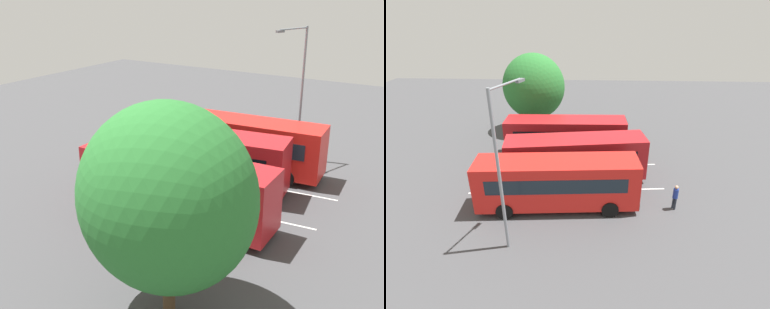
# 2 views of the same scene
# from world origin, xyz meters

# --- Properties ---
(ground_plane) EXTENTS (67.60, 67.60, 0.00)m
(ground_plane) POSITION_xyz_m (0.00, 0.00, 0.00)
(ground_plane) COLOR #424244
(bus_far_left) EXTENTS (10.07, 3.19, 3.27)m
(bus_far_left) POSITION_xyz_m (-0.42, -3.62, 1.80)
(bus_far_left) COLOR red
(bus_far_left) RESTS_ON ground
(bus_center_left) EXTENTS (10.14, 3.78, 3.27)m
(bus_center_left) POSITION_xyz_m (0.53, -0.13, 1.80)
(bus_center_left) COLOR #AD191E
(bus_center_left) RESTS_ON ground
(bus_center_right) EXTENTS (9.97, 2.78, 3.27)m
(bus_center_right) POSITION_xyz_m (-0.51, 3.80, 1.80)
(bus_center_right) COLOR #AD191E
(bus_center_right) RESTS_ON ground
(pedestrian) EXTENTS (0.45, 0.45, 1.70)m
(pedestrian) POSITION_xyz_m (6.86, -3.55, 1.00)
(pedestrian) COLOR #232833
(pedestrian) RESTS_ON ground
(street_lamp) EXTENTS (1.09, 2.61, 8.51)m
(street_lamp) POSITION_xyz_m (-2.62, -7.12, 4.89)
(street_lamp) COLOR gray
(street_lamp) RESTS_ON ground
(depot_tree) EXTENTS (6.05, 5.45, 7.68)m
(depot_tree) POSITION_xyz_m (-4.15, 9.72, 4.49)
(depot_tree) COLOR #4C3823
(depot_tree) RESTS_ON ground
(lane_stripe_outer_left) EXTENTS (13.58, 1.34, 0.01)m
(lane_stripe_outer_left) POSITION_xyz_m (0.00, -1.83, 0.00)
(lane_stripe_outer_left) COLOR silver
(lane_stripe_outer_left) RESTS_ON ground
(lane_stripe_inner_left) EXTENTS (13.58, 1.34, 0.01)m
(lane_stripe_inner_left) POSITION_xyz_m (0.00, 1.83, 0.00)
(lane_stripe_inner_left) COLOR silver
(lane_stripe_inner_left) RESTS_ON ground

